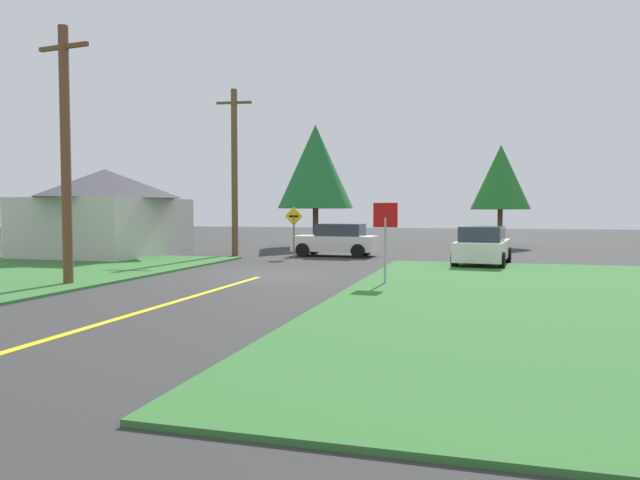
# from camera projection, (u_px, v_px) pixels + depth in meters

# --- Properties ---
(ground_plane) EXTENTS (120.00, 120.00, 0.00)m
(ground_plane) POSITION_uv_depth(u_px,v_px,m) (269.00, 274.00, 20.34)
(ground_plane) COLOR #333333
(grass_verge_right) EXTENTS (12.00, 20.00, 0.08)m
(grass_verge_right) POSITION_uv_depth(u_px,v_px,m) (583.00, 301.00, 13.91)
(grass_verge_right) COLOR #346E32
(grass_verge_right) RESTS_ON ground
(lane_stripe_center) EXTENTS (0.20, 14.00, 0.01)m
(lane_stripe_center) POSITION_uv_depth(u_px,v_px,m) (141.00, 312.00, 12.64)
(lane_stripe_center) COLOR yellow
(lane_stripe_center) RESTS_ON ground
(stop_sign) EXTENTS (0.73, 0.08, 2.48)m
(stop_sign) POSITION_uv_depth(u_px,v_px,m) (385.00, 228.00, 17.13)
(stop_sign) COLOR #9EA0A8
(stop_sign) RESTS_ON ground
(car_approaching_junction) EXTENTS (4.13, 2.11, 1.62)m
(car_approaching_junction) POSITION_uv_depth(u_px,v_px,m) (336.00, 240.00, 28.60)
(car_approaching_junction) COLOR white
(car_approaching_junction) RESTS_ON ground
(car_on_crossroad) EXTENTS (2.45, 4.73, 1.62)m
(car_on_crossroad) POSITION_uv_depth(u_px,v_px,m) (483.00, 246.00, 23.65)
(car_on_crossroad) COLOR white
(car_on_crossroad) RESTS_ON ground
(utility_pole_near) EXTENTS (1.80, 0.30, 7.68)m
(utility_pole_near) POSITION_uv_depth(u_px,v_px,m) (66.00, 153.00, 17.02)
(utility_pole_near) COLOR brown
(utility_pole_near) RESTS_ON ground
(utility_pole_mid) EXTENTS (1.80, 0.36, 8.31)m
(utility_pole_mid) POSITION_uv_depth(u_px,v_px,m) (234.00, 171.00, 28.69)
(utility_pole_mid) COLOR brown
(utility_pole_mid) RESTS_ON ground
(direction_sign) EXTENTS (0.91, 0.08, 2.45)m
(direction_sign) POSITION_uv_depth(u_px,v_px,m) (294.00, 226.00, 27.47)
(direction_sign) COLOR slate
(direction_sign) RESTS_ON ground
(oak_tree_left) EXTENTS (4.79, 4.79, 7.70)m
(oak_tree_left) POSITION_uv_depth(u_px,v_px,m) (316.00, 167.00, 36.12)
(oak_tree_left) COLOR brown
(oak_tree_left) RESTS_ON ground
(pine_tree_center) EXTENTS (3.67, 3.67, 6.40)m
(pine_tree_center) POSITION_uv_depth(u_px,v_px,m) (501.00, 177.00, 35.79)
(pine_tree_center) COLOR brown
(pine_tree_center) RESTS_ON ground
(barn) EXTENTS (6.16, 6.86, 4.33)m
(barn) POSITION_uv_depth(u_px,v_px,m) (105.00, 213.00, 28.48)
(barn) COLOR beige
(barn) RESTS_ON ground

